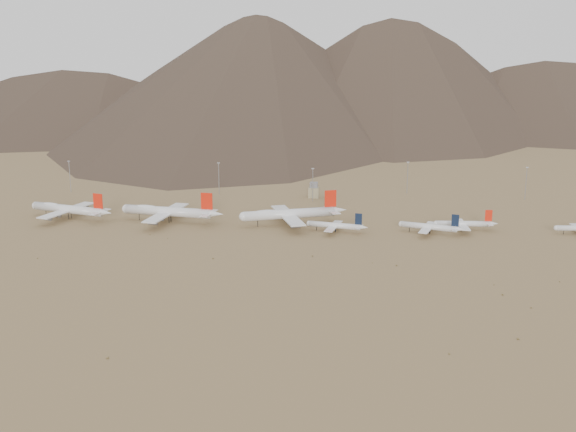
# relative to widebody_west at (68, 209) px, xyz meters

# --- Properties ---
(ground) EXTENTS (3000.00, 3000.00, 0.00)m
(ground) POSITION_rel_widebody_west_xyz_m (133.11, -33.48, -6.83)
(ground) COLOR #9F7E52
(ground) RESTS_ON ground
(mountain_ridge) EXTENTS (4400.00, 1000.00, 300.00)m
(mountain_ridge) POSITION_rel_widebody_west_xyz_m (133.11, 866.52, 143.17)
(mountain_ridge) COLOR #4F3E2F
(mountain_ridge) RESTS_ON ground
(widebody_west) EXTENTS (64.97, 51.40, 19.80)m
(widebody_west) POSITION_rel_widebody_west_xyz_m (0.00, 0.00, 0.00)
(widebody_west) COLOR white
(widebody_west) RESTS_ON ground
(widebody_centre) EXTENTS (73.33, 57.02, 21.87)m
(widebody_centre) POSITION_rel_widebody_west_xyz_m (71.33, -1.57, 0.71)
(widebody_centre) COLOR white
(widebody_centre) RESTS_ON ground
(widebody_east) EXTENTS (70.92, 56.72, 22.13)m
(widebody_east) POSITION_rel_widebody_west_xyz_m (153.93, 1.13, 0.80)
(widebody_east) COLOR white
(widebody_east) RESTS_ON ground
(narrowbody_a) EXTENTS (40.47, 29.60, 13.48)m
(narrowbody_a) POSITION_rel_widebody_west_xyz_m (185.58, -13.97, -2.45)
(narrowbody_a) COLOR white
(narrowbody_a) RESTS_ON ground
(narrowbody_b) EXTENTS (41.77, 30.91, 14.14)m
(narrowbody_b) POSITION_rel_widebody_west_xyz_m (245.74, -11.03, -2.24)
(narrowbody_b) COLOR white
(narrowbody_b) RESTS_ON ground
(narrowbody_c) EXTENTS (41.89, 30.16, 13.82)m
(narrowbody_c) POSITION_rel_widebody_west_xyz_m (268.50, -0.18, -2.34)
(narrowbody_c) COLOR white
(narrowbody_c) RESTS_ON ground
(control_tower) EXTENTS (8.00, 8.00, 12.00)m
(control_tower) POSITION_rel_widebody_west_xyz_m (163.11, 86.52, -1.51)
(control_tower) COLOR #978B66
(control_tower) RESTS_ON ground
(mast_far_west) EXTENTS (2.00, 0.60, 25.70)m
(mast_far_west) POSITION_rel_widebody_west_xyz_m (-33.77, 83.46, 7.38)
(mast_far_west) COLOR gray
(mast_far_west) RESTS_ON ground
(mast_west) EXTENTS (2.00, 0.60, 25.70)m
(mast_west) POSITION_rel_widebody_west_xyz_m (87.05, 89.70, 7.38)
(mast_west) COLOR gray
(mast_west) RESTS_ON ground
(mast_centre) EXTENTS (2.00, 0.60, 25.70)m
(mast_centre) POSITION_rel_widebody_west_xyz_m (163.29, 73.17, 7.38)
(mast_centre) COLOR gray
(mast_centre) RESTS_ON ground
(mast_east) EXTENTS (2.00, 0.60, 25.70)m
(mast_east) POSITION_rel_widebody_west_xyz_m (236.23, 110.04, 7.38)
(mast_east) COLOR gray
(mast_east) RESTS_ON ground
(mast_far_east) EXTENTS (2.00, 0.60, 25.70)m
(mast_far_east) POSITION_rel_widebody_west_xyz_m (325.70, 97.29, 7.38)
(mast_far_east) COLOR gray
(mast_far_east) RESTS_ON ground
(desert_scrub) EXTENTS (373.43, 178.46, 0.86)m
(desert_scrub) POSITION_rel_widebody_west_xyz_m (172.38, -133.55, -6.50)
(desert_scrub) COLOR brown
(desert_scrub) RESTS_ON ground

